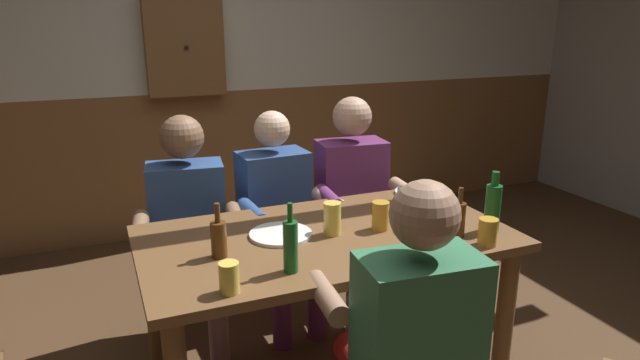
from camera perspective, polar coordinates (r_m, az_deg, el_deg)
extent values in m
cube|color=beige|center=(4.39, -11.70, 17.37)|extent=(6.78, 0.12, 1.28)
cube|color=brown|center=(4.53, -10.81, 2.05)|extent=(6.78, 0.12, 1.12)
cube|color=brown|center=(2.40, 0.66, -6.06)|extent=(1.59, 0.87, 0.04)
cylinder|color=brown|center=(2.66, 18.57, -13.91)|extent=(0.08, 0.08, 0.74)
cylinder|color=brown|center=(2.73, -16.76, -12.90)|extent=(0.08, 0.08, 0.74)
cylinder|color=brown|center=(3.16, 10.09, -8.19)|extent=(0.08, 0.08, 0.74)
cube|color=#2D4C84|center=(2.96, -13.61, -3.01)|extent=(0.41, 0.28, 0.50)
sphere|color=brown|center=(2.86, -14.14, 4.36)|extent=(0.22, 0.22, 0.22)
cylinder|color=#B78493|center=(2.91, -11.11, -8.06)|extent=(0.19, 0.42, 0.13)
cylinder|color=#B78493|center=(2.91, -15.31, -8.37)|extent=(0.19, 0.42, 0.13)
cylinder|color=#B78493|center=(2.86, -10.49, -14.65)|extent=(0.10, 0.10, 0.42)
cylinder|color=#B78493|center=(2.86, -14.88, -14.98)|extent=(0.10, 0.10, 0.42)
cylinder|color=brown|center=(2.73, -8.79, -3.92)|extent=(0.12, 0.29, 0.08)
cylinder|color=brown|center=(2.72, -18.17, -4.62)|extent=(0.12, 0.29, 0.08)
cube|color=#2D4C84|center=(3.06, -4.82, -1.77)|extent=(0.38, 0.25, 0.51)
sphere|color=beige|center=(2.96, -5.00, 5.30)|extent=(0.19, 0.19, 0.19)
cylinder|color=#6B2D66|center=(3.06, -1.96, -6.48)|extent=(0.15, 0.40, 0.13)
cylinder|color=#6B2D66|center=(2.99, -5.54, -7.13)|extent=(0.15, 0.40, 0.13)
cylinder|color=#6B2D66|center=(3.02, -0.32, -12.52)|extent=(0.10, 0.10, 0.42)
cylinder|color=#6B2D66|center=(2.95, -3.99, -13.34)|extent=(0.10, 0.10, 0.42)
cylinder|color=beige|center=(2.91, 0.97, -2.15)|extent=(0.10, 0.28, 0.08)
cylinder|color=#2D4C84|center=(2.76, -7.04, -3.41)|extent=(0.10, 0.28, 0.08)
cube|color=#6B2D66|center=(3.23, 3.23, -0.57)|extent=(0.41, 0.27, 0.53)
sphere|color=tan|center=(3.13, 3.35, 6.59)|extent=(0.22, 0.22, 0.22)
cylinder|color=silver|center=(3.21, 5.91, -5.40)|extent=(0.17, 0.44, 0.13)
cylinder|color=silver|center=(3.14, 2.33, -5.86)|extent=(0.17, 0.44, 0.13)
cylinder|color=silver|center=(3.15, 7.32, -11.33)|extent=(0.10, 0.10, 0.42)
cylinder|color=silver|center=(3.08, 3.65, -11.96)|extent=(0.10, 0.10, 0.42)
cylinder|color=tan|center=(3.08, 8.81, -1.09)|extent=(0.11, 0.29, 0.08)
cylinder|color=#6B2D66|center=(2.92, 0.92, -1.91)|extent=(0.11, 0.29, 0.08)
cube|color=#33724C|center=(1.84, 10.12, -15.26)|extent=(0.41, 0.27, 0.52)
sphere|color=#9E755B|center=(1.67, 10.82, -3.60)|extent=(0.22, 0.22, 0.22)
cylinder|color=#9E755B|center=(1.95, 0.69, -12.06)|extent=(0.11, 0.29, 0.08)
cylinder|color=#9E755B|center=(2.12, 12.39, -10.05)|extent=(0.11, 0.29, 0.08)
cylinder|color=#F9E08C|center=(2.63, 11.65, -2.94)|extent=(0.04, 0.04, 0.08)
cylinder|color=white|center=(2.96, 9.99, -1.28)|extent=(0.23, 0.23, 0.01)
cylinder|color=white|center=(2.38, -4.11, -5.64)|extent=(0.27, 0.27, 0.01)
cylinder|color=#195923|center=(2.02, -3.07, -6.96)|extent=(0.05, 0.05, 0.20)
cylinder|color=#195923|center=(1.97, -3.13, -3.39)|extent=(0.02, 0.02, 0.07)
cylinder|color=#195923|center=(2.51, 17.47, -2.82)|extent=(0.07, 0.07, 0.21)
cylinder|color=#195923|center=(2.47, 17.74, 0.13)|extent=(0.03, 0.03, 0.06)
cylinder|color=#593314|center=(2.19, -10.45, -6.11)|extent=(0.06, 0.06, 0.14)
cylinder|color=#593314|center=(2.15, -10.61, -3.37)|extent=(0.02, 0.02, 0.08)
cylinder|color=#593314|center=(2.41, 14.20, -4.03)|extent=(0.05, 0.05, 0.15)
cylinder|color=#593314|center=(2.38, 14.38, -1.57)|extent=(0.02, 0.02, 0.07)
cylinder|color=white|center=(2.72, 8.72, -1.84)|extent=(0.07, 0.07, 0.10)
cylinder|color=gold|center=(2.36, 17.01, -5.19)|extent=(0.08, 0.08, 0.11)
cylinder|color=gold|center=(2.43, 6.30, -3.71)|extent=(0.08, 0.08, 0.13)
cylinder|color=#E5C64C|center=(1.92, -9.40, -9.97)|extent=(0.07, 0.07, 0.11)
cylinder|color=#E5C64C|center=(2.36, 1.31, -4.05)|extent=(0.08, 0.08, 0.14)
cube|color=brown|center=(4.23, -13.85, 13.24)|extent=(0.56, 0.12, 0.70)
sphere|color=black|center=(4.15, -13.68, 13.20)|extent=(0.03, 0.03, 0.03)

